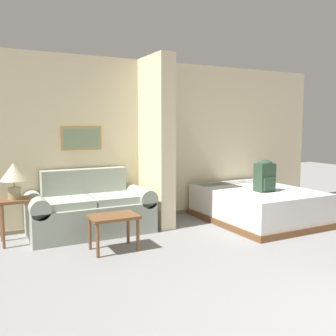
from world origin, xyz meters
The scene contains 8 objects.
wall_back centered at (0.00, 4.40, 1.29)m, with size 6.76×0.16×2.60m.
wall_partition_pillar centered at (-0.19, 3.91, 1.30)m, with size 0.24×0.85×2.60m.
couch centered at (-1.25, 3.91, 0.33)m, with size 1.75×0.84×0.90m.
coffee_table centered at (-1.21, 3.02, 0.38)m, with size 0.59×0.41×0.45m.
side_table centered at (-2.26, 3.89, 0.48)m, with size 0.39×0.39×0.60m.
table_lamp centered at (-2.26, 3.89, 0.92)m, with size 0.35×0.35×0.47m.
bed centered at (1.33, 3.34, 0.27)m, with size 1.49×1.91×0.53m.
backpack centered at (1.27, 3.08, 0.79)m, with size 0.28×0.23×0.49m.
Camera 1 is at (-2.70, -1.31, 1.56)m, focal length 40.00 mm.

